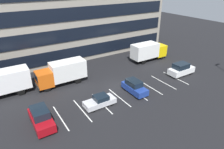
{
  "coord_description": "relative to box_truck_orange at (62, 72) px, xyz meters",
  "views": [
    {
      "loc": [
        -15.01,
        -22.32,
        14.94
      ],
      "look_at": [
        0.12,
        1.53,
        1.4
      ],
      "focal_mm": 32.47,
      "sensor_mm": 36.0,
      "label": 1
    }
  ],
  "objects": [
    {
      "name": "ground_plane",
      "position": [
        6.5,
        -5.26,
        -1.99
      ],
      "size": [
        120.0,
        120.0,
        0.0
      ],
      "primitive_type": "plane",
      "color": "black"
    },
    {
      "name": "office_building",
      "position": [
        6.5,
        12.69,
        5.22
      ],
      "size": [
        40.8,
        11.56,
        14.4
      ],
      "color": "gray",
      "rests_on": "ground_plane"
    },
    {
      "name": "lot_markings",
      "position": [
        6.5,
        -8.0,
        -1.98
      ],
      "size": [
        19.74,
        5.4,
        0.01
      ],
      "color": "silver",
      "rests_on": "ground_plane"
    },
    {
      "name": "box_truck_orange",
      "position": [
        0.0,
        0.0,
        0.0
      ],
      "size": [
        7.61,
        2.52,
        3.53
      ],
      "color": "#D85914",
      "rests_on": "ground_plane"
    },
    {
      "name": "box_truck_yellow",
      "position": [
        17.79,
        0.49,
        0.01
      ],
      "size": [
        7.64,
        2.53,
        3.54
      ],
      "color": "yellow",
      "rests_on": "ground_plane"
    },
    {
      "name": "box_truck_white",
      "position": [
        -8.21,
        1.01,
        0.05
      ],
      "size": [
        7.79,
        2.58,
        3.61
      ],
      "color": "white",
      "rests_on": "ground_plane"
    },
    {
      "name": "suv_navy",
      "position": [
        7.68,
        -8.01,
        -1.08
      ],
      "size": [
        1.76,
        4.16,
        1.88
      ],
      "color": "navy",
      "rests_on": "ground_plane"
    },
    {
      "name": "suv_maroon",
      "position": [
        -5.47,
        -8.15,
        -0.98
      ],
      "size": [
        1.95,
        4.59,
        2.08
      ],
      "color": "maroon",
      "rests_on": "ground_plane"
    },
    {
      "name": "suv_white",
      "position": [
        18.01,
        -7.55,
        -0.97
      ],
      "size": [
        4.63,
        1.96,
        2.1
      ],
      "color": "white",
      "rests_on": "ground_plane"
    },
    {
      "name": "sedan_silver",
      "position": [
        1.88,
        -8.32,
        -1.29
      ],
      "size": [
        4.12,
        1.72,
        1.47
      ],
      "color": "silver",
      "rests_on": "ground_plane"
    }
  ]
}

